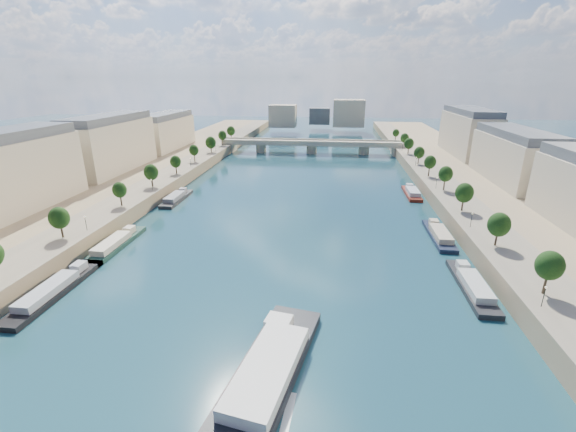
# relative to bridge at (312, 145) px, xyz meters

# --- Properties ---
(ground) EXTENTS (700.00, 700.00, 0.00)m
(ground) POSITION_rel_bridge_xyz_m (0.00, -118.83, -5.08)
(ground) COLOR #0B2333
(ground) RESTS_ON ground
(quay_left) EXTENTS (44.00, 520.00, 5.00)m
(quay_left) POSITION_rel_bridge_xyz_m (-72.00, -118.83, -2.58)
(quay_left) COLOR #9E8460
(quay_left) RESTS_ON ground
(quay_right) EXTENTS (44.00, 520.00, 5.00)m
(quay_right) POSITION_rel_bridge_xyz_m (72.00, -118.83, -2.58)
(quay_right) COLOR #9E8460
(quay_right) RESTS_ON ground
(pave_left) EXTENTS (14.00, 520.00, 0.10)m
(pave_left) POSITION_rel_bridge_xyz_m (-57.00, -118.83, -0.03)
(pave_left) COLOR gray
(pave_left) RESTS_ON quay_left
(pave_right) EXTENTS (14.00, 520.00, 0.10)m
(pave_right) POSITION_rel_bridge_xyz_m (57.00, -118.83, -0.03)
(pave_right) COLOR gray
(pave_right) RESTS_ON quay_right
(trees_left) EXTENTS (4.80, 268.80, 8.26)m
(trees_left) POSITION_rel_bridge_xyz_m (-55.00, -116.83, 5.39)
(trees_left) COLOR #382B1E
(trees_left) RESTS_ON ground
(trees_right) EXTENTS (4.80, 268.80, 8.26)m
(trees_right) POSITION_rel_bridge_xyz_m (55.00, -108.83, 5.39)
(trees_right) COLOR #382B1E
(trees_right) RESTS_ON ground
(lamps_left) EXTENTS (0.36, 200.36, 4.28)m
(lamps_left) POSITION_rel_bridge_xyz_m (-52.50, -128.83, 2.70)
(lamps_left) COLOR black
(lamps_left) RESTS_ON ground
(lamps_right) EXTENTS (0.36, 200.36, 4.28)m
(lamps_right) POSITION_rel_bridge_xyz_m (52.50, -113.83, 2.70)
(lamps_right) COLOR black
(lamps_right) RESTS_ON ground
(buildings_left) EXTENTS (16.00, 226.00, 23.20)m
(buildings_left) POSITION_rel_bridge_xyz_m (-85.00, -106.83, 11.37)
(buildings_left) COLOR beige
(buildings_left) RESTS_ON ground
(buildings_right) EXTENTS (16.00, 226.00, 23.20)m
(buildings_right) POSITION_rel_bridge_xyz_m (85.00, -106.83, 11.37)
(buildings_right) COLOR beige
(buildings_right) RESTS_ON ground
(skyline) EXTENTS (79.00, 42.00, 22.00)m
(skyline) POSITION_rel_bridge_xyz_m (3.19, 100.70, 9.57)
(skyline) COLOR beige
(skyline) RESTS_ON ground
(bridge) EXTENTS (112.00, 12.00, 8.15)m
(bridge) POSITION_rel_bridge_xyz_m (0.00, 0.00, 0.00)
(bridge) COLOR #C1B79E
(bridge) RESTS_ON ground
(tour_barge) EXTENTS (14.85, 32.95, 4.32)m
(tour_barge) POSITION_rel_bridge_xyz_m (5.04, -190.79, -3.81)
(tour_barge) COLOR black
(tour_barge) RESTS_ON ground
(moored_barges_left) EXTENTS (5.00, 157.57, 3.60)m
(moored_barges_left) POSITION_rel_bridge_xyz_m (-45.50, -174.27, -4.24)
(moored_barges_left) COLOR #1C223D
(moored_barges_left) RESTS_ON ground
(moored_barges_right) EXTENTS (5.00, 169.65, 3.60)m
(moored_barges_right) POSITION_rel_bridge_xyz_m (45.50, -157.25, -4.24)
(moored_barges_right) COLOR black
(moored_barges_right) RESTS_ON ground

